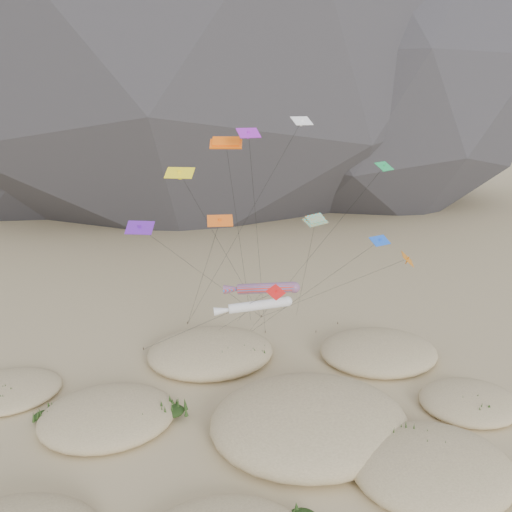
{
  "coord_description": "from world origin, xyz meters",
  "views": [
    {
      "loc": [
        -8.74,
        -32.81,
        26.77
      ],
      "look_at": [
        0.64,
        12.0,
        13.1
      ],
      "focal_mm": 35.0,
      "sensor_mm": 36.0,
      "label": 1
    }
  ],
  "objects": [
    {
      "name": "multi_parafoil",
      "position": [
        5.63,
        9.52,
        16.8
      ],
      "size": [
        5.02,
        18.5,
        17.47
      ],
      "color": "orange",
      "rests_on": "ground"
    },
    {
      "name": "orange_parafoil",
      "position": [
        -2.05,
        12.04,
        23.52
      ],
      "size": [
        6.59,
        15.41,
        24.3
      ],
      "color": "#F75E0D",
      "rests_on": "ground"
    },
    {
      "name": "dune_grass",
      "position": [
        -0.29,
        3.27,
        0.83
      ],
      "size": [
        43.89,
        27.03,
        1.44
      ],
      "color": "black",
      "rests_on": "ground"
    },
    {
      "name": "delta_kites",
      "position": [
        2.86,
        11.57,
        17.5
      ],
      "size": [
        28.42,
        23.31,
        25.88
      ],
      "color": "blue",
      "rests_on": "ground"
    },
    {
      "name": "rainbow_tube_kite",
      "position": [
        1.12,
        10.91,
        10.17
      ],
      "size": [
        7.11,
        16.92,
        11.0
      ],
      "color": "#FF2D1A",
      "rests_on": "ground"
    },
    {
      "name": "white_tube_kite",
      "position": [
        -0.45,
        7.27,
        9.95
      ],
      "size": [
        7.06,
        16.36,
        10.65
      ],
      "color": "silver",
      "rests_on": "ground"
    },
    {
      "name": "kite_stakes",
      "position": [
        1.67,
        22.62,
        0.15
      ],
      "size": [
        24.53,
        7.92,
        0.3
      ],
      "color": "#3F2D1E",
      "rests_on": "ground"
    },
    {
      "name": "ground",
      "position": [
        0.0,
        0.0,
        0.0
      ],
      "size": [
        500.0,
        500.0,
        0.0
      ],
      "primitive_type": "plane",
      "color": "#CCB789",
      "rests_on": "ground"
    },
    {
      "name": "dunes",
      "position": [
        -1.02,
        3.78,
        0.74
      ],
      "size": [
        52.76,
        37.22,
        4.19
      ],
      "color": "#CCB789",
      "rests_on": "ground"
    }
  ]
}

